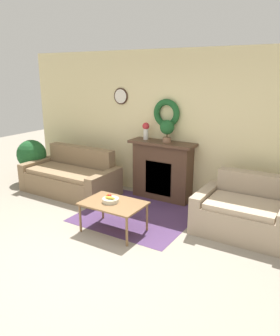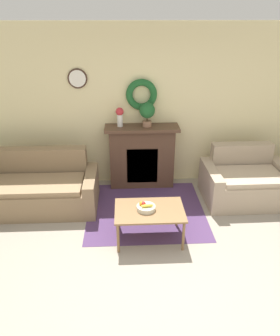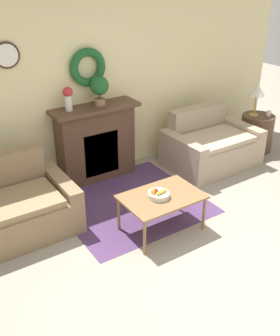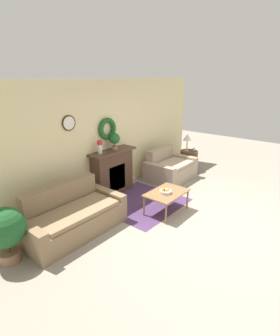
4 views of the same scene
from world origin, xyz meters
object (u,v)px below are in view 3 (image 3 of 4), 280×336
mug (269,113)px  fruit_bowl (158,194)px  fireplace (96,142)px  side_table_by_loveseat (256,133)px  table_lamp (257,91)px  coffee_table (162,199)px  potted_plant_on_mantel (99,87)px  vase_on_mantel_left (68,97)px  loveseat_right (210,146)px

mug → fruit_bowl: bearing=-162.6°
fireplace → side_table_by_loveseat: fireplace is taller
table_lamp → coffee_table: bearing=-158.4°
fruit_bowl → potted_plant_on_mantel: 1.78m
table_lamp → vase_on_mantel_left: vase_on_mantel_left is taller
loveseat_right → side_table_by_loveseat: loveseat_right is taller
fruit_bowl → side_table_by_loveseat: (2.74, 0.99, -0.20)m
vase_on_mantel_left → coffee_table: bearing=-76.5°
coffee_table → mug: mug is taller
fruit_bowl → mug: (2.86, 0.89, 0.15)m
fireplace → potted_plant_on_mantel: potted_plant_on_mantel is taller
fruit_bowl → loveseat_right: bearing=30.5°
fireplace → loveseat_right: bearing=-18.8°
loveseat_right → coffee_table: 1.94m
side_table_by_loveseat → table_lamp: 0.71m
table_lamp → potted_plant_on_mantel: 2.62m
potted_plant_on_mantel → side_table_by_loveseat: bearing=-12.3°
potted_plant_on_mantel → loveseat_right: bearing=-19.3°
fireplace → coffee_table: size_ratio=1.35×
loveseat_right → mug: (1.15, -0.11, 0.34)m
side_table_by_loveseat → table_lamp: (-0.07, 0.05, 0.71)m
coffee_table → table_lamp: size_ratio=1.75×
table_lamp → mug: (0.19, -0.15, -0.37)m
table_lamp → potted_plant_on_mantel: size_ratio=1.30×
coffee_table → vase_on_mantel_left: (-0.38, 1.58, 0.87)m
vase_on_mantel_left → potted_plant_on_mantel: size_ratio=0.79×
potted_plant_on_mantel → fruit_bowl: bearing=-94.5°
coffee_table → mug: size_ratio=10.87×
table_lamp → vase_on_mantel_left: bearing=169.8°
fruit_bowl → mug: 3.00m
fruit_bowl → vase_on_mantel_left: 1.79m
coffee_table → fruit_bowl: bearing=-177.5°
fireplace → fruit_bowl: size_ratio=5.02×
coffee_table → fruit_bowl: size_ratio=3.71×
mug → potted_plant_on_mantel: 2.90m
potted_plant_on_mantel → table_lamp: bearing=-11.5°
table_lamp → fruit_bowl: bearing=-158.7°
side_table_by_loveseat → vase_on_mantel_left: 3.27m
vase_on_mantel_left → side_table_by_loveseat: bearing=-10.9°
loveseat_right → table_lamp: 1.20m
fireplace → fruit_bowl: 1.57m
fireplace → table_lamp: (2.63, -0.53, 0.46)m
side_table_by_loveseat → vase_on_mantel_left: vase_on_mantel_left is taller
coffee_table → mug: (2.80, 0.89, 0.23)m
side_table_by_loveseat → table_lamp: bearing=141.3°
fireplace → loveseat_right: 1.78m
fireplace → vase_on_mantel_left: bearing=179.1°
fireplace → fruit_bowl: fireplace is taller
fruit_bowl → vase_on_mantel_left: bearing=101.7°
coffee_table → fruit_bowl: 0.10m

